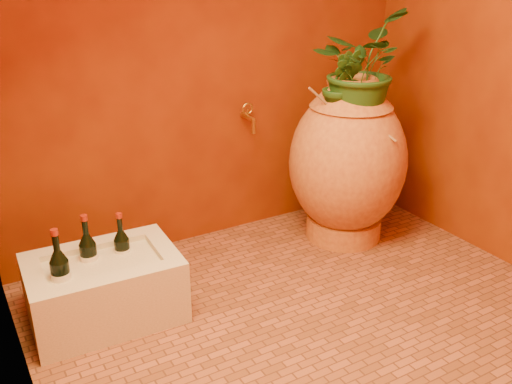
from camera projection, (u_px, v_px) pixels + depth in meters
floor at (307, 312)px, 2.77m from camera, size 2.50×2.50×0.00m
wall_back at (210, 25)px, 3.08m from camera, size 2.50×0.02×2.50m
amphora at (348, 161)px, 3.32m from camera, size 0.87×0.87×0.98m
stone_basin at (105, 289)px, 2.68m from camera, size 0.70×0.49×0.32m
wine_bottle_a at (123, 251)px, 2.74m from camera, size 0.08×0.08×0.31m
wine_bottle_b at (89, 257)px, 2.67m from camera, size 0.08×0.08×0.34m
wine_bottle_c at (61, 276)px, 2.51m from camera, size 0.09×0.09×0.35m
wall_tap at (249, 116)px, 3.30m from camera, size 0.07×0.15×0.17m
plant_main at (358, 67)px, 3.10m from camera, size 0.71×0.71×0.60m
plant_side at (342, 85)px, 3.07m from camera, size 0.28×0.27×0.39m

